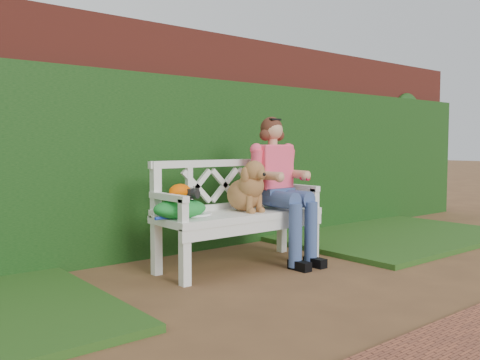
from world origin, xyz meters
TOP-DOWN VIEW (x-y plane):
  - ground at (0.00, 0.00)m, footprint 60.00×60.00m
  - brick_wall at (0.00, 1.90)m, footprint 10.00×0.30m
  - ivy_hedge at (0.00, 1.68)m, footprint 10.00×0.18m
  - grass_right at (2.40, 0.90)m, footprint 2.60×2.00m
  - garden_bench at (0.20, 0.84)m, footprint 1.60×0.66m
  - seated_woman at (0.60, 0.82)m, footprint 0.54×0.70m
  - dog at (0.25, 0.82)m, footprint 0.38×0.46m
  - tennis_racket at (-0.29, 0.84)m, footprint 0.57×0.41m
  - green_bag at (-0.40, 0.85)m, footprint 0.44×0.35m
  - camera_item at (-0.32, 0.82)m, footprint 0.14×0.13m
  - baseball_glove at (-0.40, 0.85)m, footprint 0.22×0.20m

SIDE VIEW (x-z plane):
  - ground at x=0.00m, z-range 0.00..0.00m
  - grass_right at x=2.40m, z-range 0.00..0.05m
  - garden_bench at x=0.20m, z-range 0.00..0.48m
  - tennis_racket at x=-0.29m, z-range 0.48..0.51m
  - green_bag at x=-0.40m, z-range 0.48..0.63m
  - seated_woman at x=0.60m, z-range 0.00..1.23m
  - camera_item at x=-0.32m, z-range 0.63..0.71m
  - baseball_glove at x=-0.40m, z-range 0.63..0.75m
  - dog at x=0.25m, z-range 0.48..0.93m
  - ivy_hedge at x=0.00m, z-range 0.00..1.70m
  - brick_wall at x=0.00m, z-range 0.00..2.20m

